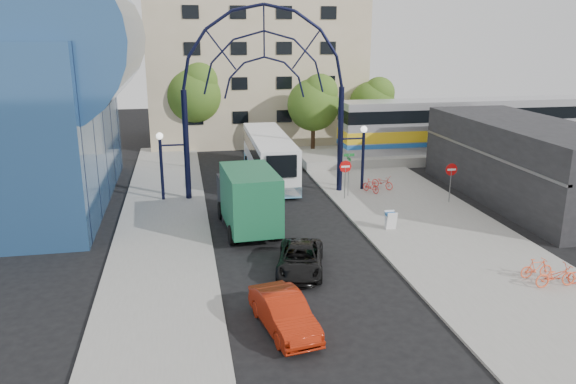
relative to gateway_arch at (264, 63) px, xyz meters
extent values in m
plane|color=black|center=(0.00, -14.00, -8.56)|extent=(120.00, 120.00, 0.00)
cube|color=gray|center=(8.00, -10.00, -8.50)|extent=(8.00, 56.00, 0.12)
cube|color=gray|center=(-6.50, -8.00, -8.50)|extent=(5.00, 50.00, 0.12)
cylinder|color=black|center=(-5.00, 0.00, -5.06)|extent=(0.36, 0.36, 7.00)
cylinder|color=black|center=(5.00, 0.00, -5.06)|extent=(0.36, 0.36, 7.00)
cylinder|color=black|center=(-6.60, 0.00, -6.56)|extent=(0.20, 0.20, 4.00)
cylinder|color=black|center=(6.60, 0.00, -6.56)|extent=(0.20, 0.20, 4.00)
sphere|color=white|center=(-6.60, 0.00, -4.36)|extent=(0.44, 0.44, 0.44)
sphere|color=white|center=(6.60, 0.00, -4.36)|extent=(0.44, 0.44, 0.44)
cylinder|color=slate|center=(4.80, -2.00, -7.34)|extent=(0.06, 0.06, 2.20)
cylinder|color=red|center=(4.80, -2.00, -6.34)|extent=(0.80, 0.04, 0.80)
cube|color=white|center=(4.80, -2.03, -6.34)|extent=(0.55, 0.02, 0.12)
cylinder|color=slate|center=(11.00, -4.00, -7.34)|extent=(0.06, 0.06, 2.20)
cylinder|color=red|center=(11.00, -4.00, -6.34)|extent=(0.76, 0.04, 0.76)
cube|color=white|center=(11.00, -4.03, -6.34)|extent=(0.55, 0.02, 0.12)
cylinder|color=slate|center=(5.20, -1.40, -7.04)|extent=(0.05, 0.05, 2.80)
cube|color=#146626|center=(5.20, -1.40, -5.74)|extent=(0.70, 0.03, 0.18)
cube|color=#146626|center=(5.20, -1.40, -5.99)|extent=(0.03, 0.70, 0.18)
cube|color=white|center=(5.60, -8.20, -7.94)|extent=(0.55, 0.26, 0.99)
cube|color=white|center=(5.60, -7.85, -7.94)|extent=(0.55, 0.26, 0.99)
cube|color=#1E59A5|center=(5.60, -8.02, -7.61)|extent=(0.55, 0.42, 0.14)
cylinder|color=#294F7F|center=(-12.00, 1.00, 1.44)|extent=(9.00, 16.00, 9.00)
cube|color=black|center=(16.00, -4.00, -6.06)|extent=(6.00, 16.00, 5.00)
cube|color=tan|center=(2.00, 21.00, -1.56)|extent=(20.00, 12.00, 14.00)
cube|color=gray|center=(20.00, 8.00, -8.16)|extent=(32.00, 5.00, 0.80)
cube|color=#B7B7BC|center=(20.00, 8.00, -5.66)|extent=(25.00, 3.00, 4.20)
cube|color=gold|center=(20.00, 8.00, -6.26)|extent=(25.10, 3.05, 0.90)
cube|color=black|center=(20.00, 8.00, -4.66)|extent=(25.05, 3.05, 1.00)
cube|color=#1E59A5|center=(20.00, 8.00, -6.96)|extent=(25.10, 3.05, 0.35)
cylinder|color=#382314|center=(6.00, 12.00, -7.30)|extent=(0.36, 0.36, 2.52)
sphere|color=#265C18|center=(6.00, 12.00, -4.22)|extent=(4.48, 4.48, 4.48)
sphere|color=#265C18|center=(6.50, 11.70, -3.10)|extent=(3.08, 3.08, 3.08)
cylinder|color=#382314|center=(-4.00, 16.00, -7.12)|extent=(0.36, 0.36, 2.88)
sphere|color=#265C18|center=(-4.00, 16.00, -3.60)|extent=(5.12, 5.12, 5.12)
sphere|color=#265C18|center=(-3.50, 15.70, -2.32)|extent=(3.52, 3.52, 3.52)
cylinder|color=#382314|center=(12.00, 14.00, -7.39)|extent=(0.36, 0.36, 2.34)
sphere|color=#265C18|center=(12.00, 14.00, -4.53)|extent=(4.16, 4.16, 4.16)
sphere|color=#265C18|center=(12.50, 13.70, -3.49)|extent=(2.86, 2.86, 2.86)
cube|color=white|center=(0.89, 4.22, -6.78)|extent=(2.85, 11.74, 2.95)
cube|color=#61ACDA|center=(0.89, 4.22, -8.00)|extent=(2.88, 11.74, 0.71)
cube|color=black|center=(0.89, 4.22, -6.17)|extent=(2.90, 11.51, 0.91)
cube|color=black|center=(0.76, -1.69, -6.22)|extent=(1.92, 0.18, 1.42)
cube|color=black|center=(1.02, 10.01, -6.93)|extent=(2.44, 0.24, 1.63)
cylinder|color=black|center=(-0.29, 7.87, -8.07)|extent=(0.31, 0.98, 0.98)
cylinder|color=black|center=(2.24, 7.82, -8.07)|extent=(0.31, 0.98, 0.98)
cylinder|color=black|center=(-0.47, -0.07, -8.07)|extent=(0.31, 0.98, 0.98)
cylinder|color=black|center=(2.06, -0.13, -8.07)|extent=(0.31, 0.98, 0.98)
cube|color=black|center=(-2.06, -3.91, -7.39)|extent=(2.57, 2.67, 2.33)
cube|color=black|center=(-2.13, -2.65, -6.92)|extent=(2.12, 0.23, 1.06)
cube|color=#175B39|center=(-1.88, -7.08, -6.55)|extent=(2.81, 5.00, 2.96)
cylinder|color=black|center=(-3.26, -4.30, -8.05)|extent=(0.33, 1.03, 1.01)
cylinder|color=black|center=(-0.83, -4.16, -8.05)|extent=(0.33, 1.03, 1.01)
cylinder|color=black|center=(-3.02, -8.41, -8.05)|extent=(0.33, 1.03, 1.01)
cylinder|color=black|center=(-0.60, -8.28, -8.05)|extent=(0.33, 1.03, 1.01)
imported|color=black|center=(-0.30, -12.32, -7.95)|extent=(3.01, 4.69, 1.20)
imported|color=#971D09|center=(-1.95, -17.22, -7.88)|extent=(2.17, 4.30, 1.35)
imported|color=#F23830|center=(7.97, -0.22, -7.99)|extent=(1.46, 1.72, 0.89)
imported|color=red|center=(6.89, -0.98, -7.99)|extent=(1.02, 1.53, 0.90)
imported|color=#FF5E33|center=(9.81, -16.09, -7.95)|extent=(1.85, 0.65, 0.97)
imported|color=#FF5C33|center=(9.55, -15.15, -7.99)|extent=(1.48, 0.44, 0.89)
camera|label=1|loc=(-5.22, -35.13, 1.86)|focal=35.00mm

